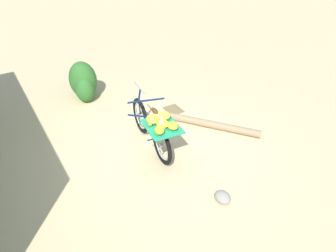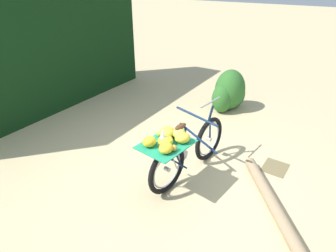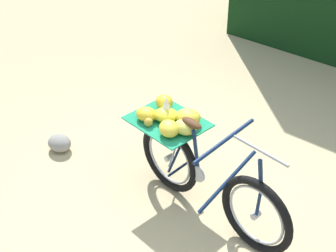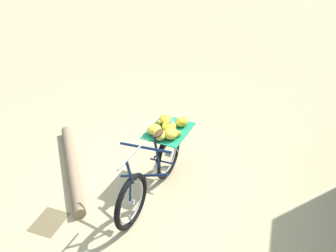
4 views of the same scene
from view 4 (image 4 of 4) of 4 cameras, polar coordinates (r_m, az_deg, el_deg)
name	(u,v)px [view 4 (image 4 of 4)]	position (r m, az deg, el deg)	size (l,w,h in m)	color
ground_plane	(163,190)	(5.19, -0.77, -10.09)	(60.00, 60.00, 0.00)	#C6B284
bicycle	(157,160)	(4.86, -1.82, -5.37)	(1.80, 0.73, 1.03)	black
fallen_log	(72,166)	(5.67, -14.96, -6.11)	(0.16, 0.16, 2.09)	#937A5B
path_stone	(175,123)	(6.48, 1.14, 0.51)	(0.28, 0.23, 0.17)	gray
leaf_litter_patch	(49,222)	(5.00, -18.36, -14.23)	(0.44, 0.36, 0.01)	olive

